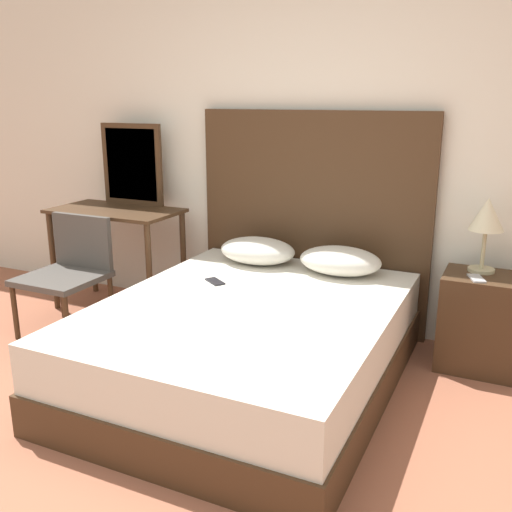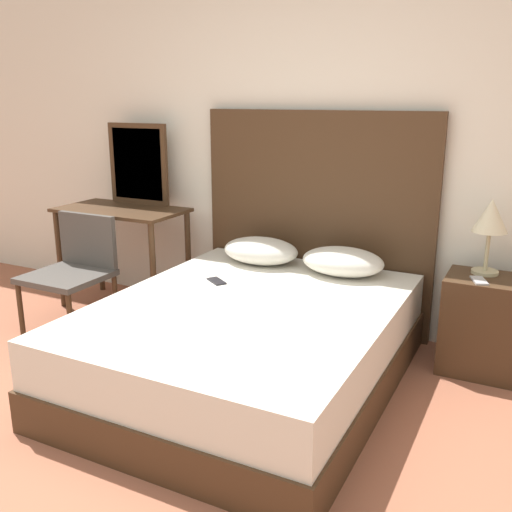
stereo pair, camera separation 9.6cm
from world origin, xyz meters
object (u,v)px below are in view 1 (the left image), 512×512
Objects in this scene: nightstand at (482,322)px; vanity_desk at (116,227)px; table_lamp at (487,218)px; chair at (70,267)px; phone_on_bed at (215,281)px; phone_on_nightstand at (476,278)px; bed at (249,344)px.

nightstand is 0.60× the size of vanity_desk.
vanity_desk is at bearing -176.16° from table_lamp.
nightstand is at bearing 12.35° from chair.
vanity_desk is at bearing 86.30° from chair.
phone_on_nightstand is (1.49, 0.42, 0.10)m from phone_on_bed.
nightstand is 0.32m from phone_on_nightstand.
nightstand is 2.66m from vanity_desk.
bed is at bearing -7.17° from chair.
vanity_desk is 0.52m from chair.
table_lamp reaches higher than vanity_desk.
phone_on_nightstand reaches higher than phone_on_bed.
nightstand is at bearing 2.12° from vanity_desk.
phone_on_bed is at bearing -158.36° from table_lamp.
chair is (-1.47, 0.19, 0.22)m from bed.
nightstand is 2.73m from chair.
nightstand is at bearing 18.61° from phone_on_bed.
chair is (-2.61, -0.49, -0.13)m from phone_on_nightstand.
nightstand is 0.73× the size of chair.
bed is 3.38× the size of nightstand.
chair is at bearing -176.75° from phone_on_bed.
bed is at bearing -24.93° from vanity_desk.
bed is at bearing -147.11° from nightstand.
chair is at bearing -169.43° from phone_on_nightstand.
nightstand is 1.31× the size of table_lamp.
phone_on_bed is at bearing 144.84° from bed.
bed is 4.43× the size of table_lamp.
vanity_desk is (-2.59, -0.17, -0.27)m from table_lamp.
phone_on_nightstand is 0.21× the size of chair.
bed is 1.37m from phone_on_nightstand.
bed is at bearing -149.37° from phone_on_nightstand.
table_lamp reaches higher than phone_on_bed.
bed is 0.50m from phone_on_bed.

